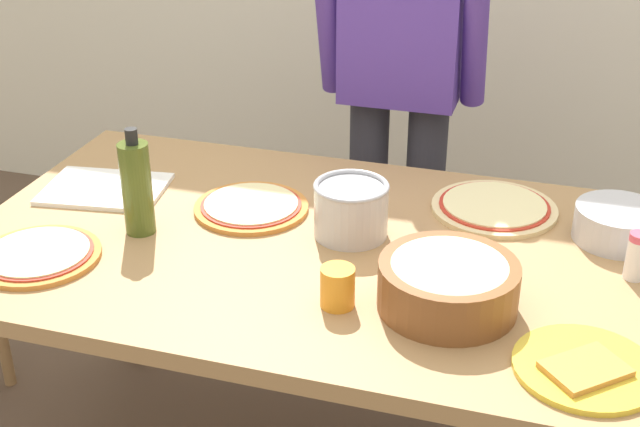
% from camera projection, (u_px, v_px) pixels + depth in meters
% --- Properties ---
extents(dining_table, '(1.60, 0.96, 0.76)m').
position_uv_depth(dining_table, '(314.00, 277.00, 2.03)').
color(dining_table, '#A37A4C').
rests_on(dining_table, ground).
extents(person_cook, '(0.49, 0.25, 1.62)m').
position_uv_depth(person_cook, '(401.00, 70.00, 2.54)').
color(person_cook, '#2D2D38').
rests_on(person_cook, ground).
extents(pizza_raw_on_board, '(0.31, 0.31, 0.02)m').
position_uv_depth(pizza_raw_on_board, '(494.00, 207.00, 2.13)').
color(pizza_raw_on_board, beige).
rests_on(pizza_raw_on_board, dining_table).
extents(pizza_cooked_on_tray, '(0.28, 0.28, 0.02)m').
position_uv_depth(pizza_cooked_on_tray, '(38.00, 255.00, 1.92)').
color(pizza_cooked_on_tray, '#C67A33').
rests_on(pizza_cooked_on_tray, dining_table).
extents(pizza_second_cooked, '(0.28, 0.28, 0.02)m').
position_uv_depth(pizza_second_cooked, '(251.00, 207.00, 2.13)').
color(pizza_second_cooked, '#C67A33').
rests_on(pizza_second_cooked, dining_table).
extents(plate_with_slice, '(0.26, 0.26, 0.02)m').
position_uv_depth(plate_with_slice, '(585.00, 368.00, 1.56)').
color(plate_with_slice, gold).
rests_on(plate_with_slice, dining_table).
extents(popcorn_bowl, '(0.28, 0.28, 0.11)m').
position_uv_depth(popcorn_bowl, '(448.00, 281.00, 1.72)').
color(popcorn_bowl, brown).
rests_on(popcorn_bowl, dining_table).
extents(mixing_bowl_steel, '(0.20, 0.20, 0.08)m').
position_uv_depth(mixing_bowl_steel, '(618.00, 224.00, 1.98)').
color(mixing_bowl_steel, '#B7B7BC').
rests_on(mixing_bowl_steel, dining_table).
extents(olive_oil_bottle, '(0.07, 0.07, 0.26)m').
position_uv_depth(olive_oil_bottle, '(137.00, 187.00, 1.98)').
color(olive_oil_bottle, '#47561E').
rests_on(olive_oil_bottle, dining_table).
extents(steel_pot, '(0.17, 0.17, 0.13)m').
position_uv_depth(steel_pot, '(351.00, 209.00, 1.99)').
color(steel_pot, '#B7B7BC').
rests_on(steel_pot, dining_table).
extents(cup_orange, '(0.07, 0.07, 0.08)m').
position_uv_depth(cup_orange, '(338.00, 287.00, 1.74)').
color(cup_orange, orange).
rests_on(cup_orange, dining_table).
extents(salt_shaker, '(0.04, 0.04, 0.11)m').
position_uv_depth(salt_shaker, '(637.00, 256.00, 1.83)').
color(salt_shaker, white).
rests_on(salt_shaker, dining_table).
extents(cutting_board_white, '(0.33, 0.26, 0.01)m').
position_uv_depth(cutting_board_white, '(105.00, 189.00, 2.22)').
color(cutting_board_white, white).
rests_on(cutting_board_white, dining_table).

